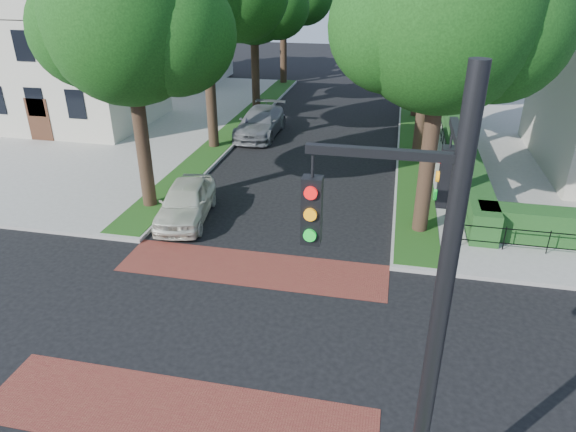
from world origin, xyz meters
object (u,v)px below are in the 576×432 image
object	(u,v)px
parked_car_front	(186,201)
parked_car_middle	(258,127)
traffic_signal	(425,298)
parked_car_rear	(260,122)

from	to	relation	value
parked_car_front	parked_car_middle	size ratio (longest dim) A/B	1.12
traffic_signal	parked_car_middle	world-z (taller)	traffic_signal
parked_car_front	parked_car_middle	distance (m)	11.19
parked_car_middle	parked_car_rear	distance (m)	0.48
traffic_signal	parked_car_middle	distance (m)	23.85
parked_car_rear	parked_car_middle	bearing A→B (deg)	-90.03
traffic_signal	parked_car_front	xyz separation A→B (m)	(-8.46, 10.72, -3.94)
parked_car_front	traffic_signal	bearing A→B (deg)	-60.40
parked_car_front	parked_car_rear	world-z (taller)	parked_car_rear
parked_car_front	parked_car_middle	world-z (taller)	parked_car_front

